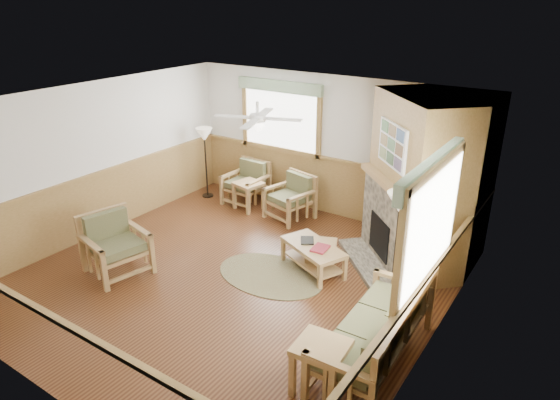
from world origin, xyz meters
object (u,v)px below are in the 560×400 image
Objects in this scene: end_table_sofa at (321,368)px; armchair_back_right at (290,197)px; coffee_table at (313,258)px; floor_lamp_left at (206,163)px; armchair_left at (116,245)px; footstool at (321,254)px; armchair_back_left at (246,183)px; end_table_chairs at (249,196)px; floor_lamp_right at (396,246)px; sofa at (375,329)px.

armchair_back_right is at bearing 127.06° from end_table_sofa.
coffee_table is 3.76m from floor_lamp_left.
armchair_left is 2.01× the size of footstool.
armchair_back_left reaches higher than footstool.
floor_lamp_right is at bearing -20.56° from end_table_chairs.
floor_lamp_right reaches higher than footstool.
sofa reaches higher than end_table_sofa.
armchair_back_right is at bearing 1.41° from floor_lamp_left.
armchair_back_left is 5.43m from end_table_sofa.
armchair_left is 3.05m from coffee_table.
coffee_table is 1.77× the size of end_table_sofa.
armchair_left is at bearing 173.51° from end_table_sofa.
floor_lamp_left is (-0.96, 3.16, 0.28)m from armchair_left.
end_table_sofa is at bearing -38.58° from armchair_back_right.
armchair_left is at bearing -94.73° from armchair_back_right.
armchair_left is (0.05, -3.33, 0.04)m from armchair_back_left.
sofa is at bearing -35.19° from end_table_chairs.
armchair_back_right reaches higher than end_table_chairs.
end_table_sofa is (1.38, -2.19, 0.09)m from coffee_table.
end_table_chairs is (0.19, 3.11, -0.19)m from armchair_left.
footstool is at bearing 172.48° from floor_lamp_right.
armchair_left reaches higher than armchair_back_left.
footstool is 1.41m from floor_lamp_right.
sofa is 2.29m from footstool.
floor_lamp_left is (-1.15, 0.04, 0.47)m from end_table_chairs.
floor_lamp_right is at bearing -20.20° from armchair_back_left.
armchair_left reaches higher than end_table_chairs.
floor_lamp_left reaches higher than armchair_back_left.
armchair_back_left is 1.41× the size of end_table_sofa.
floor_lamp_right reaches higher than sofa.
sofa is 1.52m from floor_lamp_right.
footstool is (2.34, -1.19, -0.08)m from end_table_chairs.
end_table_chairs is 1.20× the size of footstool.
coffee_table is (-1.66, 1.42, -0.24)m from sofa.
end_table_chairs is 3.89m from floor_lamp_right.
end_table_chairs is 1.24m from floor_lamp_left.
floor_lamp_right reaches higher than end_table_chairs.
armchair_left reaches higher than armchair_back_right.
armchair_back_right is 0.53× the size of floor_lamp_right.
floor_lamp_left reaches higher than end_table_sofa.
footstool is (-1.33, 2.37, -0.10)m from end_table_sofa.
floor_lamp_right reaches higher than floor_lamp_left.
armchair_back_left is at bearing 136.09° from end_table_sofa.
sofa is at bearing -44.78° from footstool.
armchair_left is (-1.11, -3.21, 0.05)m from armchair_back_right.
footstool is at bearing -39.29° from armchair_left.
end_table_sofa reaches higher than end_table_chairs.
end_table_chairs is (-3.95, 2.79, -0.18)m from sofa.
sofa is 4.84m from end_table_chairs.
floor_lamp_right is at bearing -168.13° from sofa.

